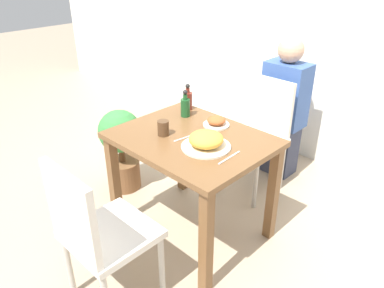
{
  "coord_description": "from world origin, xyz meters",
  "views": [
    {
      "loc": [
        1.43,
        -1.47,
        1.75
      ],
      "look_at": [
        0.0,
        0.0,
        0.68
      ],
      "focal_mm": 35.0,
      "sensor_mm": 36.0,
      "label": 1
    }
  ],
  "objects_px": {
    "person_figure": "(284,110)",
    "chair_near": "(97,231)",
    "side_plate": "(216,122)",
    "condiment_bottle": "(188,100)",
    "drink_cup": "(163,128)",
    "chair_far": "(259,130)",
    "sauce_bottle": "(185,106)",
    "potted_plant_left": "(121,145)",
    "food_plate": "(206,141)"
  },
  "relations": [
    {
      "from": "person_figure",
      "to": "chair_near",
      "type": "bearing_deg",
      "value": -87.21
    },
    {
      "from": "side_plate",
      "to": "condiment_bottle",
      "type": "height_order",
      "value": "condiment_bottle"
    },
    {
      "from": "drink_cup",
      "to": "person_figure",
      "type": "bearing_deg",
      "value": 83.8
    },
    {
      "from": "side_plate",
      "to": "drink_cup",
      "type": "distance_m",
      "value": 0.36
    },
    {
      "from": "chair_near",
      "to": "drink_cup",
      "type": "distance_m",
      "value": 0.75
    },
    {
      "from": "chair_far",
      "to": "sauce_bottle",
      "type": "height_order",
      "value": "sauce_bottle"
    },
    {
      "from": "sauce_bottle",
      "to": "potted_plant_left",
      "type": "bearing_deg",
      "value": -158.77
    },
    {
      "from": "side_plate",
      "to": "potted_plant_left",
      "type": "distance_m",
      "value": 0.89
    },
    {
      "from": "drink_cup",
      "to": "condiment_bottle",
      "type": "distance_m",
      "value": 0.45
    },
    {
      "from": "food_plate",
      "to": "condiment_bottle",
      "type": "distance_m",
      "value": 0.6
    },
    {
      "from": "chair_near",
      "to": "person_figure",
      "type": "distance_m",
      "value": 1.86
    },
    {
      "from": "food_plate",
      "to": "sauce_bottle",
      "type": "distance_m",
      "value": 0.48
    },
    {
      "from": "side_plate",
      "to": "condiment_bottle",
      "type": "bearing_deg",
      "value": 167.59
    },
    {
      "from": "condiment_bottle",
      "to": "chair_far",
      "type": "bearing_deg",
      "value": 56.88
    },
    {
      "from": "chair_near",
      "to": "potted_plant_left",
      "type": "bearing_deg",
      "value": -41.59
    },
    {
      "from": "chair_near",
      "to": "sauce_bottle",
      "type": "distance_m",
      "value": 1.06
    },
    {
      "from": "food_plate",
      "to": "drink_cup",
      "type": "distance_m",
      "value": 0.31
    },
    {
      "from": "chair_near",
      "to": "side_plate",
      "type": "bearing_deg",
      "value": -85.46
    },
    {
      "from": "food_plate",
      "to": "person_figure",
      "type": "bearing_deg",
      "value": 98.5
    },
    {
      "from": "chair_near",
      "to": "side_plate",
      "type": "distance_m",
      "value": 1.02
    },
    {
      "from": "drink_cup",
      "to": "condiment_bottle",
      "type": "bearing_deg",
      "value": 115.07
    },
    {
      "from": "sauce_bottle",
      "to": "potted_plant_left",
      "type": "distance_m",
      "value": 0.7
    },
    {
      "from": "chair_near",
      "to": "person_figure",
      "type": "relative_size",
      "value": 0.76
    },
    {
      "from": "chair_far",
      "to": "person_figure",
      "type": "distance_m",
      "value": 0.33
    },
    {
      "from": "condiment_bottle",
      "to": "chair_near",
      "type": "bearing_deg",
      "value": -68.9
    },
    {
      "from": "food_plate",
      "to": "person_figure",
      "type": "relative_size",
      "value": 0.25
    },
    {
      "from": "food_plate",
      "to": "potted_plant_left",
      "type": "height_order",
      "value": "food_plate"
    },
    {
      "from": "chair_near",
      "to": "side_plate",
      "type": "xyz_separation_m",
      "value": [
        -0.08,
        0.99,
        0.25
      ]
    },
    {
      "from": "drink_cup",
      "to": "side_plate",
      "type": "bearing_deg",
      "value": 66.79
    },
    {
      "from": "chair_near",
      "to": "potted_plant_left",
      "type": "relative_size",
      "value": 1.33
    },
    {
      "from": "chair_far",
      "to": "potted_plant_left",
      "type": "relative_size",
      "value": 1.33
    },
    {
      "from": "drink_cup",
      "to": "person_figure",
      "type": "distance_m",
      "value": 1.22
    },
    {
      "from": "chair_near",
      "to": "drink_cup",
      "type": "xyz_separation_m",
      "value": [
        -0.22,
        0.66,
        0.27
      ]
    },
    {
      "from": "chair_near",
      "to": "drink_cup",
      "type": "relative_size",
      "value": 9.41
    },
    {
      "from": "food_plate",
      "to": "side_plate",
      "type": "height_order",
      "value": "food_plate"
    },
    {
      "from": "food_plate",
      "to": "chair_far",
      "type": "bearing_deg",
      "value": 102.44
    },
    {
      "from": "side_plate",
      "to": "drink_cup",
      "type": "relative_size",
      "value": 1.81
    },
    {
      "from": "condiment_bottle",
      "to": "food_plate",
      "type": "bearing_deg",
      "value": -35.05
    },
    {
      "from": "condiment_bottle",
      "to": "potted_plant_left",
      "type": "xyz_separation_m",
      "value": [
        -0.44,
        -0.3,
        -0.41
      ]
    },
    {
      "from": "chair_near",
      "to": "drink_cup",
      "type": "bearing_deg",
      "value": -71.45
    },
    {
      "from": "chair_far",
      "to": "sauce_bottle",
      "type": "distance_m",
      "value": 0.69
    },
    {
      "from": "food_plate",
      "to": "potted_plant_left",
      "type": "xyz_separation_m",
      "value": [
        -0.93,
        0.04,
        -0.39
      ]
    },
    {
      "from": "drink_cup",
      "to": "condiment_bottle",
      "type": "xyz_separation_m",
      "value": [
        -0.19,
        0.4,
        0.02
      ]
    },
    {
      "from": "drink_cup",
      "to": "potted_plant_left",
      "type": "bearing_deg",
      "value": 171.02
    },
    {
      "from": "chair_far",
      "to": "side_plate",
      "type": "height_order",
      "value": "chair_far"
    },
    {
      "from": "side_plate",
      "to": "potted_plant_left",
      "type": "height_order",
      "value": "side_plate"
    },
    {
      "from": "condiment_bottle",
      "to": "person_figure",
      "type": "xyz_separation_m",
      "value": [
        0.32,
        0.79,
        -0.22
      ]
    },
    {
      "from": "potted_plant_left",
      "to": "person_figure",
      "type": "height_order",
      "value": "person_figure"
    },
    {
      "from": "chair_far",
      "to": "person_figure",
      "type": "height_order",
      "value": "person_figure"
    },
    {
      "from": "chair_near",
      "to": "chair_far",
      "type": "height_order",
      "value": "same"
    }
  ]
}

